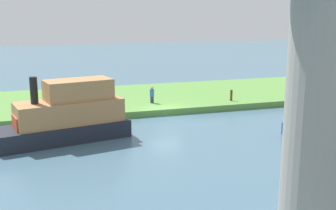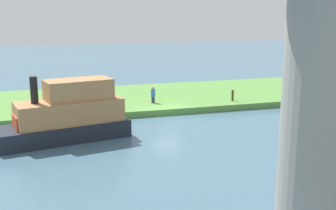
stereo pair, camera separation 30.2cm
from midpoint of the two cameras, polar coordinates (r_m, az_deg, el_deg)
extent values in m
plane|color=#476B7F|center=(32.06, -0.53, -1.50)|extent=(160.00, 160.00, 0.00)
cube|color=#5B9342|center=(37.64, -3.25, 0.96)|extent=(80.00, 12.00, 0.50)
cylinder|color=#9E998E|center=(14.94, 20.35, 1.11)|extent=(2.70, 2.70, 9.94)
cylinder|color=#2D334C|center=(34.30, -2.46, 0.74)|extent=(0.29, 0.29, 0.55)
cylinder|color=blue|center=(34.19, -2.47, 1.68)|extent=(0.50, 0.50, 0.60)
sphere|color=tan|center=(34.11, -2.47, 2.38)|extent=(0.24, 0.24, 0.24)
cylinder|color=brown|center=(35.50, 8.44, 1.33)|extent=(0.20, 0.20, 0.93)
cube|color=#1E232D|center=(26.63, -14.47, -3.61)|extent=(8.40, 4.25, 1.07)
cube|color=#B27F4C|center=(26.43, -13.68, -0.89)|extent=(6.78, 3.66, 1.43)
cube|color=#B27F4C|center=(26.34, -12.52, 2.10)|extent=(4.34, 2.80, 1.25)
cylinder|color=black|center=(25.67, -18.25, 1.91)|extent=(0.45, 0.45, 1.61)
cube|color=#D84C2D|center=(25.96, -19.14, -2.18)|extent=(1.72, 1.86, 0.80)
cube|color=red|center=(32.64, 20.25, -1.37)|extent=(5.00, 3.08, 0.73)
cube|color=silver|center=(31.95, 19.73, -0.16)|extent=(2.03, 1.81, 0.84)
cube|color=#195199|center=(28.84, 20.28, -3.05)|extent=(5.14, 1.84, 0.80)
cube|color=silver|center=(28.22, 19.31, -1.51)|extent=(1.85, 1.47, 0.91)
camera|label=1|loc=(0.15, -90.33, -0.07)|focal=44.42mm
camera|label=2|loc=(0.15, 89.67, 0.07)|focal=44.42mm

